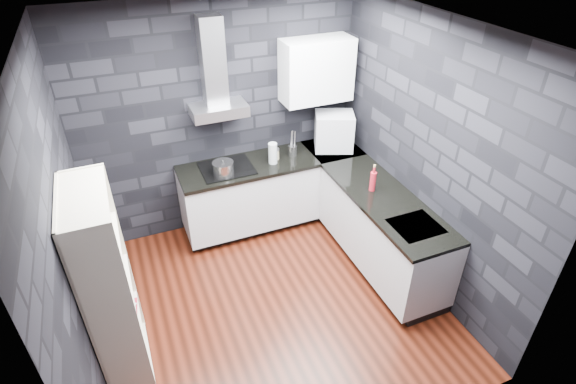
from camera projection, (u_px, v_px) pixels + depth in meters
ground at (273, 303)px, 4.60m from camera, size 3.20×3.20×0.00m
ceiling at (266, 31)px, 3.11m from camera, size 3.20×3.20×0.00m
wall_back at (220, 120)px, 5.11m from camera, size 3.20×0.05×2.70m
wall_front at (369, 337)px, 2.60m from camera, size 3.20×0.05×2.70m
wall_left at (66, 240)px, 3.34m from camera, size 0.05×3.20×2.70m
wall_right at (426, 158)px, 4.37m from camera, size 0.05×3.20×2.70m
toekick_back at (272, 216)px, 5.76m from camera, size 2.18×0.50×0.10m
toekick_right at (381, 259)px, 5.08m from camera, size 0.50×1.78×0.10m
counter_back_cab at (273, 189)px, 5.50m from camera, size 2.20×0.60×0.76m
counter_right_cab at (382, 230)px, 4.83m from camera, size 0.60×1.80×0.76m
counter_back_top at (272, 161)px, 5.27m from camera, size 2.20×0.62×0.04m
counter_right_top at (386, 200)px, 4.60m from camera, size 0.62×1.80×0.04m
counter_corner_top at (333, 149)px, 5.53m from camera, size 0.62×0.62×0.04m
hood_body at (219, 110)px, 4.82m from camera, size 0.60×0.34×0.12m
hood_chimney at (213, 61)px, 4.60m from camera, size 0.24×0.20×0.90m
upper_cabinet at (317, 70)px, 5.03m from camera, size 0.80×0.35×0.70m
cooktop at (227, 168)px, 5.09m from camera, size 0.58×0.50×0.01m
sink_rim at (416, 226)px, 4.21m from camera, size 0.44×0.40×0.01m
pot at (223, 169)px, 4.93m from camera, size 0.25×0.25×0.13m
glass_vase at (273, 153)px, 5.13m from camera, size 0.12×0.12×0.25m
storage_jar at (275, 154)px, 5.25m from camera, size 0.11×0.11×0.12m
utensil_crock at (293, 151)px, 5.31m from camera, size 0.12×0.12×0.13m
appliance_garage at (334, 131)px, 5.38m from camera, size 0.55×0.49×0.45m
red_bottle at (373, 181)px, 4.66m from camera, size 0.08×0.08×0.21m
bookshelf at (110, 290)px, 3.52m from camera, size 0.56×0.86×1.80m
fruit_bowl at (109, 291)px, 3.46m from camera, size 0.25×0.25×0.05m
book_red at (116, 303)px, 3.84m from camera, size 0.16×0.04×0.22m
book_second at (113, 301)px, 3.83m from camera, size 0.13×0.10×0.20m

